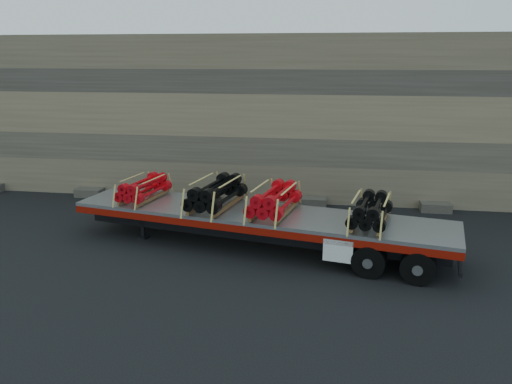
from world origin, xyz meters
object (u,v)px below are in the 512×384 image
(bundle_midrear, at_px, (274,201))
(bundle_rear, at_px, (370,211))
(trailer, at_px, (258,230))
(bundle_midfront, at_px, (216,194))
(bundle_front, at_px, (144,189))

(bundle_midrear, distance_m, bundle_rear, 3.02)
(trailer, xyz_separation_m, bundle_midrear, (0.56, -0.11, 1.05))
(bundle_midrear, relative_size, bundle_rear, 1.08)
(bundle_midfront, relative_size, bundle_midrear, 1.06)
(bundle_rear, bearing_deg, bundle_midrear, 180.00)
(bundle_midfront, bearing_deg, bundle_rear, -0.00)
(bundle_midfront, bearing_deg, trailer, 0.00)
(bundle_front, bearing_deg, bundle_rear, -0.00)
(bundle_front, distance_m, bundle_midrear, 4.82)
(bundle_front, distance_m, bundle_midfront, 2.78)
(bundle_midrear, bearing_deg, bundle_rear, -0.00)
(bundle_rear, bearing_deg, bundle_midfront, 180.00)
(bundle_front, xyz_separation_m, bundle_midfront, (2.73, -0.55, 0.08))
(trailer, distance_m, bundle_front, 4.37)
(trailer, height_order, bundle_rear, bundle_rear)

